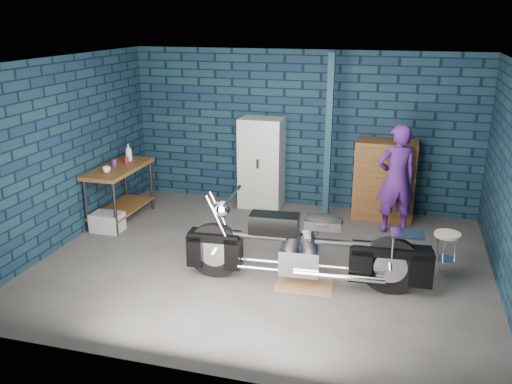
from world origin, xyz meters
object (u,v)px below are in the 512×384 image
(storage_bin, at_px, (107,222))
(locker, at_px, (261,163))
(workbench, at_px, (120,194))
(person, at_px, (396,179))
(tool_chest, at_px, (384,180))
(motorcycle, at_px, (306,243))
(shop_stool, at_px, (445,255))

(storage_bin, xyz_separation_m, locker, (2.03, 1.78, 0.64))
(workbench, height_order, person, person)
(person, height_order, storage_bin, person)
(person, xyz_separation_m, tool_chest, (-0.19, 0.58, -0.20))
(motorcycle, distance_m, person, 2.36)
(storage_bin, bearing_deg, motorcycle, -15.49)
(workbench, height_order, storage_bin, workbench)
(storage_bin, relative_size, locker, 0.30)
(motorcycle, height_order, tool_chest, tool_chest)
(workbench, xyz_separation_m, storage_bin, (0.02, -0.50, -0.31))
(locker, bearing_deg, shop_stool, -33.71)
(shop_stool, bearing_deg, tool_chest, 114.08)
(workbench, relative_size, tool_chest, 1.07)
(tool_chest, distance_m, shop_stool, 2.21)
(tool_chest, bearing_deg, shop_stool, -65.92)
(storage_bin, distance_m, shop_stool, 5.02)
(workbench, distance_m, storage_bin, 0.59)
(tool_chest, bearing_deg, motorcycle, -106.62)
(storage_bin, distance_m, locker, 2.77)
(workbench, height_order, shop_stool, workbench)
(workbench, xyz_separation_m, person, (4.33, 0.71, 0.40))
(workbench, relative_size, shop_stool, 2.32)
(motorcycle, xyz_separation_m, tool_chest, (0.81, 2.70, 0.08))
(person, distance_m, tool_chest, 0.64)
(workbench, xyz_separation_m, motorcycle, (3.34, -1.42, 0.12))
(person, height_order, locker, person)
(person, relative_size, tool_chest, 1.31)
(storage_bin, bearing_deg, workbench, 92.29)
(locker, distance_m, shop_stool, 3.63)
(storage_bin, bearing_deg, person, 15.63)
(workbench, bearing_deg, locker, 32.09)
(motorcycle, relative_size, tool_chest, 1.99)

